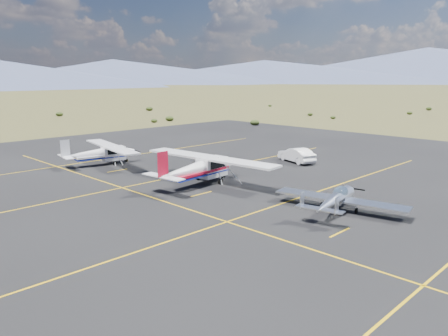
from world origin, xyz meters
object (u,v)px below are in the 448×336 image
aircraft_low_wing (337,199)px  sedan (296,155)px  aircraft_cessna (200,167)px  aircraft_plain (101,153)px

aircraft_low_wing → sedan: 15.83m
sedan → aircraft_cessna: bearing=18.0°
aircraft_plain → sedan: bearing=-30.6°
aircraft_low_wing → aircraft_cessna: aircraft_cessna is taller
aircraft_cessna → aircraft_plain: aircraft_cessna is taller
aircraft_cessna → aircraft_plain: size_ratio=1.18×
sedan → aircraft_low_wing: bearing=62.2°
aircraft_plain → sedan: 18.55m
aircraft_plain → sedan: size_ratio=2.43×
aircraft_low_wing → aircraft_plain: aircraft_plain is taller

